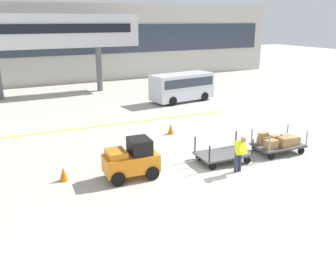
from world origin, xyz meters
The scene contains 11 objects.
ground_plane centered at (0.00, 0.00, 0.00)m, with size 120.00×120.00×0.00m, color #B2ADA0.
apron_lead_line centered at (-2.62, 9.28, 0.00)m, with size 18.75×0.20×0.01m, color yellow.
terminal_building centered at (0.00, 25.98, 3.75)m, with size 47.85×2.51×7.49m.
jet_bridge centered at (-4.02, 19.99, 5.05)m, with size 16.72×3.00×6.41m.
baggage_tug centered at (-2.66, 1.72, 0.75)m, with size 2.18×1.37×1.58m.
baggage_cart_lead centered at (1.49, 1.41, 0.35)m, with size 3.05×1.57×1.10m.
baggage_cart_middle centered at (4.46, 1.16, 0.50)m, with size 3.05×1.57×1.10m.
baggage_handler centered at (1.42, 0.19, 0.87)m, with size 0.45×0.47×1.56m.
shuttle_van centered at (5.95, 12.96, 1.23)m, with size 4.99×2.45×2.10m.
safety_cone_near centered at (-5.12, 2.67, 0.28)m, with size 0.36×0.36×0.55m, color orange.
safety_cone_far centered at (1.35, 6.04, 0.28)m, with size 0.36×0.36×0.55m, color orange.
Camera 1 is at (-7.40, -10.51, 5.98)m, focal length 38.36 mm.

